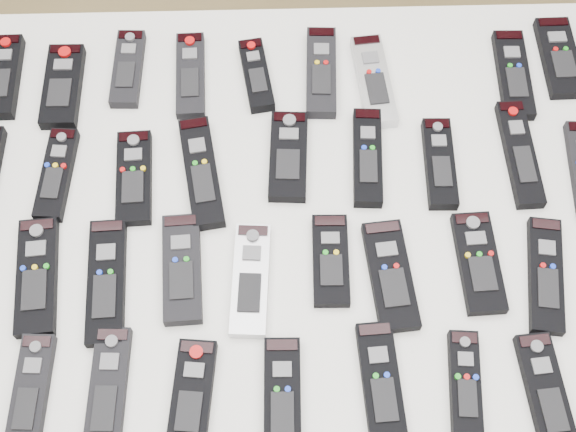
{
  "coord_description": "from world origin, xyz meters",
  "views": [
    {
      "loc": [
        -0.1,
        -0.52,
        1.93
      ],
      "look_at": [
        -0.09,
        0.05,
        0.8
      ],
      "focal_mm": 50.0,
      "sensor_mm": 36.0,
      "label": 1
    }
  ],
  "objects_px": {
    "remote_25": "(478,263)",
    "remote_31": "(192,397)",
    "remote_5": "(321,72)",
    "remote_13": "(288,156)",
    "remote_32": "(282,398)",
    "remote_1": "(63,86)",
    "remote_3": "(191,75)",
    "remote_21": "(182,269)",
    "remote_23": "(331,260)",
    "remote_22": "(251,280)",
    "remote_11": "(134,178)",
    "remote_33": "(381,384)",
    "table": "(288,237)",
    "remote_15": "(440,164)",
    "remote_24": "(390,276)",
    "remote_34": "(465,385)",
    "remote_2": "(128,69)",
    "remote_6": "(374,81)",
    "remote_7": "(513,75)",
    "remote_14": "(367,157)",
    "remote_4": "(256,75)",
    "remote_16": "(520,154)",
    "remote_0": "(4,77)",
    "remote_12": "(201,173)",
    "remote_19": "(37,276)",
    "remote_30": "(108,392)",
    "remote_35": "(546,395)",
    "remote_8": "(559,58)",
    "remote_20": "(107,282)"
  },
  "relations": [
    {
      "from": "remote_25",
      "to": "remote_31",
      "type": "xyz_separation_m",
      "value": [
        -0.44,
        -0.2,
        0.0
      ]
    },
    {
      "from": "remote_5",
      "to": "remote_13",
      "type": "distance_m",
      "value": 0.18
    },
    {
      "from": "remote_32",
      "to": "remote_1",
      "type": "bearing_deg",
      "value": 124.7
    },
    {
      "from": "remote_3",
      "to": "remote_21",
      "type": "bearing_deg",
      "value": -92.09
    },
    {
      "from": "remote_5",
      "to": "remote_23",
      "type": "xyz_separation_m",
      "value": [
        -0.0,
        -0.36,
        -0.0
      ]
    },
    {
      "from": "remote_22",
      "to": "remote_32",
      "type": "distance_m",
      "value": 0.19
    },
    {
      "from": "remote_11",
      "to": "remote_33",
      "type": "distance_m",
      "value": 0.52
    },
    {
      "from": "remote_23",
      "to": "table",
      "type": "bearing_deg",
      "value": 132.2
    },
    {
      "from": "remote_15",
      "to": "remote_24",
      "type": "height_order",
      "value": "remote_15"
    },
    {
      "from": "remote_15",
      "to": "remote_34",
      "type": "distance_m",
      "value": 0.37
    },
    {
      "from": "remote_2",
      "to": "remote_3",
      "type": "bearing_deg",
      "value": -6.05
    },
    {
      "from": "remote_5",
      "to": "remote_6",
      "type": "distance_m",
      "value": 0.09
    },
    {
      "from": "remote_7",
      "to": "remote_21",
      "type": "bearing_deg",
      "value": -146.81
    },
    {
      "from": "remote_14",
      "to": "remote_4",
      "type": "bearing_deg",
      "value": 139.76
    },
    {
      "from": "remote_1",
      "to": "remote_31",
      "type": "distance_m",
      "value": 0.6
    },
    {
      "from": "remote_1",
      "to": "remote_11",
      "type": "height_order",
      "value": "remote_1"
    },
    {
      "from": "remote_14",
      "to": "remote_16",
      "type": "xyz_separation_m",
      "value": [
        0.25,
        0.0,
        -0.0
      ]
    },
    {
      "from": "remote_4",
      "to": "remote_5",
      "type": "distance_m",
      "value": 0.11
    },
    {
      "from": "remote_0",
      "to": "remote_12",
      "type": "relative_size",
      "value": 0.83
    },
    {
      "from": "remote_19",
      "to": "remote_30",
      "type": "distance_m",
      "value": 0.22
    },
    {
      "from": "remote_13",
      "to": "remote_14",
      "type": "height_order",
      "value": "remote_14"
    },
    {
      "from": "remote_23",
      "to": "remote_35",
      "type": "distance_m",
      "value": 0.37
    },
    {
      "from": "remote_35",
      "to": "remote_22",
      "type": "bearing_deg",
      "value": 150.93
    },
    {
      "from": "remote_0",
      "to": "remote_33",
      "type": "height_order",
      "value": "remote_0"
    },
    {
      "from": "remote_19",
      "to": "remote_8",
      "type": "bearing_deg",
      "value": 19.9
    },
    {
      "from": "remote_11",
      "to": "remote_25",
      "type": "height_order",
      "value": "same"
    },
    {
      "from": "remote_20",
      "to": "remote_2",
      "type": "bearing_deg",
      "value": 86.67
    },
    {
      "from": "remote_32",
      "to": "remote_24",
      "type": "bearing_deg",
      "value": 48.34
    },
    {
      "from": "remote_21",
      "to": "remote_30",
      "type": "xyz_separation_m",
      "value": [
        -0.1,
        -0.19,
        -0.0
      ]
    },
    {
      "from": "remote_19",
      "to": "remote_15",
      "type": "bearing_deg",
      "value": 11.6
    },
    {
      "from": "remote_21",
      "to": "remote_25",
      "type": "distance_m",
      "value": 0.46
    },
    {
      "from": "remote_4",
      "to": "remote_32",
      "type": "height_order",
      "value": "same"
    },
    {
      "from": "remote_0",
      "to": "remote_23",
      "type": "bearing_deg",
      "value": -33.91
    },
    {
      "from": "remote_8",
      "to": "remote_25",
      "type": "relative_size",
      "value": 1.0
    },
    {
      "from": "table",
      "to": "remote_14",
      "type": "height_order",
      "value": "remote_14"
    },
    {
      "from": "remote_16",
      "to": "remote_12",
      "type": "bearing_deg",
      "value": -179.71
    },
    {
      "from": "remote_20",
      "to": "remote_14",
      "type": "bearing_deg",
      "value": 24.45
    },
    {
      "from": "remote_20",
      "to": "remote_16",
      "type": "bearing_deg",
      "value": 15.16
    },
    {
      "from": "remote_8",
      "to": "remote_14",
      "type": "xyz_separation_m",
      "value": [
        -0.35,
        -0.2,
        0.0
      ]
    },
    {
      "from": "remote_8",
      "to": "remote_32",
      "type": "xyz_separation_m",
      "value": [
        -0.5,
        -0.59,
        0.0
      ]
    },
    {
      "from": "remote_3",
      "to": "remote_11",
      "type": "height_order",
      "value": "remote_11"
    },
    {
      "from": "remote_13",
      "to": "remote_16",
      "type": "relative_size",
      "value": 0.83
    },
    {
      "from": "remote_24",
      "to": "remote_33",
      "type": "relative_size",
      "value": 0.98
    },
    {
      "from": "remote_7",
      "to": "remote_8",
      "type": "height_order",
      "value": "same"
    },
    {
      "from": "remote_25",
      "to": "remote_22",
      "type": "bearing_deg",
      "value": -179.47
    },
    {
      "from": "table",
      "to": "remote_13",
      "type": "bearing_deg",
      "value": 88.3
    },
    {
      "from": "remote_6",
      "to": "remote_21",
      "type": "relative_size",
      "value": 1.04
    },
    {
      "from": "remote_22",
      "to": "remote_31",
      "type": "xyz_separation_m",
      "value": [
        -0.08,
        -0.18,
        0.0
      ]
    },
    {
      "from": "remote_35",
      "to": "remote_13",
      "type": "bearing_deg",
      "value": 126.4
    },
    {
      "from": "remote_4",
      "to": "remote_6",
      "type": "distance_m",
      "value": 0.2
    }
  ]
}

